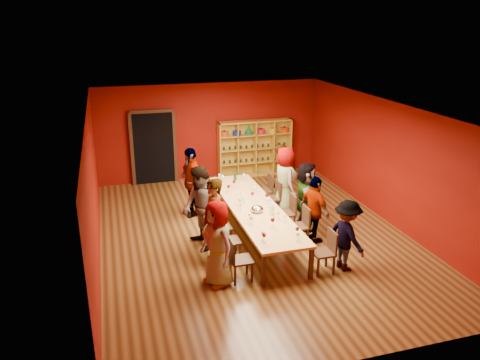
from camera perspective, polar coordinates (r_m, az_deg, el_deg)
name	(u,v)px	position (r m, az deg, el deg)	size (l,w,h in m)	color
room_shell	(254,176)	(10.60, 1.73, 0.55)	(7.10, 9.10, 3.04)	#4C2F14
tasting_table	(254,208)	(10.88, 1.68, -3.45)	(1.10, 4.50, 0.75)	tan
doorway	(154,148)	(14.54, -10.49, 3.92)	(1.40, 0.17, 2.30)	black
shelving_unit	(254,145)	(15.09, 1.76, 4.25)	(2.40, 0.40, 1.80)	gold
chair_person_left_0	(237,258)	(9.18, -0.35, -9.43)	(0.42, 0.42, 0.89)	#311C10
person_left_0	(217,243)	(8.92, -2.76, -7.72)	(0.84, 0.46, 1.71)	#5F89C5
chair_person_left_1	(226,239)	(9.91, -1.70, -7.15)	(0.42, 0.42, 0.89)	#311C10
person_left_1	(213,221)	(9.67, -3.26, -5.06)	(0.67, 0.49, 1.85)	#141939
chair_person_left_2	(218,225)	(10.53, -2.67, -5.48)	(0.42, 0.42, 0.89)	#311C10
person_left_2	(201,208)	(10.27, -4.82, -3.45)	(0.92, 0.50, 1.89)	pink
chair_person_left_4	(201,196)	(12.22, -4.75, -1.91)	(0.42, 0.42, 0.89)	#311C10
person_left_4	(191,182)	(12.04, -5.97, -0.21)	(1.06, 0.48, 1.81)	silver
chair_person_right_0	(327,249)	(9.64, 10.53, -8.31)	(0.42, 0.42, 0.89)	#311C10
person_right_0	(347,235)	(9.71, 12.90, -6.60)	(0.96, 0.40, 1.49)	#121333
chair_person_right_1	(301,223)	(10.67, 7.49, -5.28)	(0.42, 0.42, 0.89)	#311C10
person_right_1	(315,210)	(10.68, 9.07, -3.65)	(0.92, 0.42, 1.57)	#49494E
chair_person_right_2	(289,211)	(11.32, 5.95, -3.73)	(0.42, 0.42, 0.89)	#311C10
person_right_2	(306,196)	(11.36, 8.03, -1.90)	(1.55, 0.44, 1.67)	#48494D
chair_person_right_3	(274,196)	(12.19, 4.19, -1.94)	(0.42, 0.42, 0.89)	#311C10
person_right_3	(285,180)	(12.15, 5.49, -0.06)	(0.87, 0.48, 1.79)	#46464A
chair_person_right_4	(267,188)	(12.71, 3.27, -1.01)	(0.42, 0.42, 0.89)	#311C10
person_right_4	(282,174)	(12.73, 5.09, 0.68)	(0.62, 0.45, 1.70)	pink
wine_glass_0	(268,200)	(10.84, 3.47, -2.40)	(0.08, 0.08, 0.21)	white
wine_glass_1	(298,234)	(9.26, 7.03, -6.60)	(0.07, 0.07, 0.19)	white
wine_glass_2	(229,187)	(11.63, -1.41, -0.83)	(0.08, 0.08, 0.21)	white
wine_glass_3	(241,205)	(10.58, 0.12, -3.03)	(0.07, 0.07, 0.19)	white
wine_glass_4	(250,215)	(10.05, 1.19, -4.27)	(0.08, 0.08, 0.19)	white
wine_glass_5	(297,229)	(9.46, 6.99, -5.99)	(0.08, 0.08, 0.19)	white
wine_glass_6	(244,176)	(12.47, 0.47, 0.54)	(0.08, 0.08, 0.20)	white
wine_glass_7	(264,236)	(9.14, 2.96, -6.78)	(0.08, 0.08, 0.20)	white
wine_glass_8	(256,209)	(10.37, 1.99, -3.57)	(0.07, 0.07, 0.18)	white
wine_glass_9	(219,176)	(12.49, -2.54, 0.54)	(0.08, 0.08, 0.20)	white
wine_glass_10	(278,213)	(10.17, 4.70, -4.04)	(0.08, 0.08, 0.19)	white
wine_glass_11	(284,216)	(10.06, 5.45, -4.40)	(0.07, 0.07, 0.18)	white
wine_glass_12	(263,233)	(9.24, 2.82, -6.52)	(0.08, 0.08, 0.19)	white
wine_glass_13	(252,194)	(11.20, 1.53, -1.72)	(0.08, 0.08, 0.19)	white
wine_glass_14	(234,182)	(11.96, -0.72, -0.25)	(0.08, 0.08, 0.21)	white
wine_glass_15	(222,177)	(12.31, -2.15, 0.35)	(0.09, 0.09, 0.22)	white
wine_glass_16	(243,175)	(12.52, 0.38, 0.56)	(0.07, 0.07, 0.18)	white
wine_glass_17	(255,185)	(11.71, 1.81, -0.64)	(0.09, 0.09, 0.22)	white
wine_glass_18	(252,218)	(9.85, 1.42, -4.70)	(0.09, 0.09, 0.21)	white
wine_glass_19	(240,200)	(10.79, -0.04, -2.43)	(0.09, 0.09, 0.22)	white
wine_glass_20	(273,220)	(9.76, 4.01, -4.92)	(0.09, 0.09, 0.22)	white
wine_glass_21	(255,188)	(11.57, 1.80, -0.97)	(0.08, 0.08, 0.20)	white
wine_glass_22	(267,196)	(11.07, 3.29, -1.90)	(0.09, 0.09, 0.22)	white
spittoon_bowl	(257,209)	(10.53, 2.11, -3.56)	(0.29, 0.29, 0.16)	silver
carafe_a	(243,200)	(10.94, 0.34, -2.42)	(0.11, 0.11, 0.23)	white
carafe_b	(272,210)	(10.36, 3.91, -3.65)	(0.14, 0.14, 0.27)	white
wine_bottle	(235,176)	(12.51, -0.58, 0.48)	(0.09, 0.09, 0.31)	#133617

